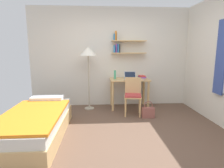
{
  "coord_description": "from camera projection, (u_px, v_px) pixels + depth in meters",
  "views": [
    {
      "loc": [
        -0.37,
        -2.98,
        1.48
      ],
      "look_at": [
        -0.14,
        0.51,
        0.85
      ],
      "focal_mm": 29.64,
      "sensor_mm": 36.0,
      "label": 1
    }
  ],
  "objects": [
    {
      "name": "standing_lamp",
      "position": [
        88.0,
        54.0,
        4.54
      ],
      "size": [
        0.42,
        0.42,
        1.58
      ],
      "color": "#B2A893",
      "rests_on": "ground_plane"
    },
    {
      "name": "wall_back",
      "position": [
        114.0,
        57.0,
        4.97
      ],
      "size": [
        4.4,
        0.27,
        2.6
      ],
      "color": "silver",
      "rests_on": "ground_plane"
    },
    {
      "name": "desk",
      "position": [
        129.0,
        84.0,
        4.8
      ],
      "size": [
        0.99,
        0.59,
        0.76
      ],
      "color": "tan",
      "rests_on": "ground_plane"
    },
    {
      "name": "laptop",
      "position": [
        130.0,
        77.0,
        4.76
      ],
      "size": [
        0.3,
        0.21,
        0.19
      ],
      "color": "#B7BABF",
      "rests_on": "desk"
    },
    {
      "name": "ground_plane",
      "position": [
        122.0,
        137.0,
        3.21
      ],
      "size": [
        5.28,
        5.28,
        0.0
      ],
      "primitive_type": "plane",
      "color": "brown"
    },
    {
      "name": "handbag",
      "position": [
        148.0,
        112.0,
        4.14
      ],
      "size": [
        0.28,
        0.11,
        0.38
      ],
      "color": "#99564C",
      "rests_on": "ground_plane"
    },
    {
      "name": "bed",
      "position": [
        36.0,
        124.0,
        3.17
      ],
      "size": [
        0.93,
        1.97,
        0.54
      ],
      "color": "tan",
      "rests_on": "ground_plane"
    },
    {
      "name": "water_bottle",
      "position": [
        115.0,
        75.0,
        4.74
      ],
      "size": [
        0.06,
        0.06,
        0.22
      ],
      "primitive_type": "cylinder",
      "color": "#42A87F",
      "rests_on": "desk"
    },
    {
      "name": "desk_chair",
      "position": [
        133.0,
        94.0,
        4.31
      ],
      "size": [
        0.46,
        0.45,
        0.86
      ],
      "color": "tan",
      "rests_on": "ground_plane"
    },
    {
      "name": "book_stack",
      "position": [
        142.0,
        77.0,
        4.76
      ],
      "size": [
        0.17,
        0.23,
        0.09
      ],
      "color": "silver",
      "rests_on": "desk"
    }
  ]
}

